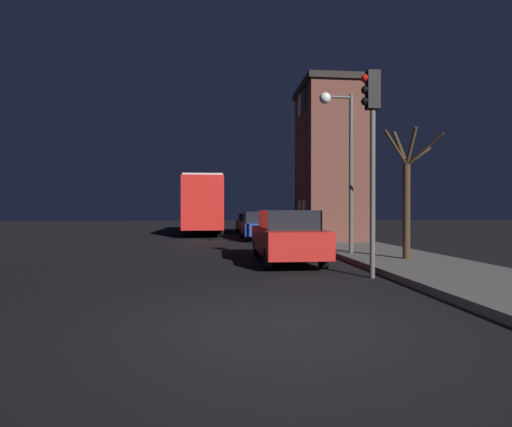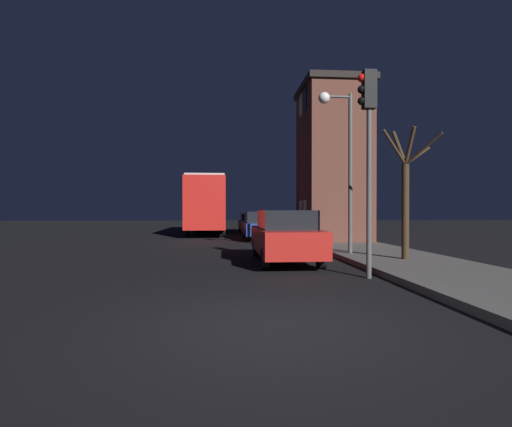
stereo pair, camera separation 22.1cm
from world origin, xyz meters
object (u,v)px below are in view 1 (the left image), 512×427
Objects in this scene: car_mid_lane at (258,225)px; car_far_lane at (249,222)px; bare_tree at (407,193)px; car_near_lane at (286,235)px; traffic_light at (371,131)px; streetlamp at (342,145)px; bus at (205,202)px.

car_mid_lane reaches higher than car_far_lane.
car_near_lane is at bearing 167.43° from bare_tree.
traffic_light is 1.02× the size of car_near_lane.
streetlamp is 1.23× the size of car_far_lane.
streetlamp is 4.01m from traffic_light.
car_near_lane is 1.09× the size of car_far_lane.
streetlamp is 0.50× the size of bus.
car_far_lane is (-1.80, 16.45, -3.07)m from streetlamp.
streetlamp is at bearing 131.46° from bare_tree.
car_mid_lane is (0.12, 9.73, -0.03)m from car_near_lane.
traffic_light is at bearing -97.86° from streetlamp.
car_near_lane is (-2.04, -0.88, -2.97)m from streetlamp.
traffic_light is at bearing -86.50° from car_far_lane.
bus is at bearing 108.60° from streetlamp.
bare_tree is 3.82m from car_near_lane.
traffic_light reaches higher than car_far_lane.
car_far_lane is (-1.25, 20.41, -2.75)m from traffic_light.
traffic_light is 20.63m from car_far_lane.
streetlamp reaches higher than car_far_lane.
car_far_lane is at bearing 89.18° from car_near_lane.
car_near_lane is (2.96, -15.75, -1.40)m from bus.
car_far_lane is at bearing 89.06° from car_mid_lane.
bare_tree is at bearing -12.57° from car_near_lane.
traffic_light is 3.35m from bare_tree.
bus is at bearing 100.64° from car_near_lane.
car_mid_lane is 1.06× the size of car_far_lane.
bus is 2.31× the size of car_mid_lane.
bus is at bearing 103.32° from traffic_light.
bus is (-5.00, 14.87, -1.58)m from streetlamp.
streetlamp is at bearing -71.40° from bus.
traffic_light is 1.25× the size of bare_tree.
bare_tree is at bearing -72.13° from car_mid_lane.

